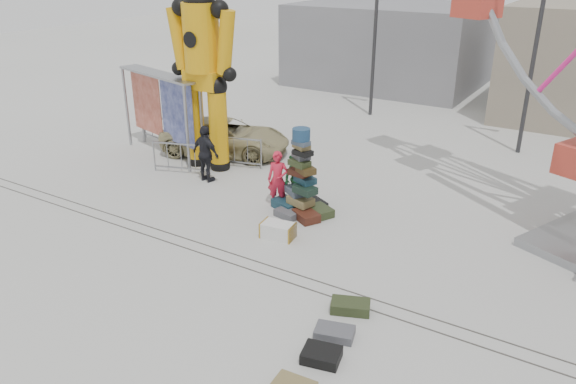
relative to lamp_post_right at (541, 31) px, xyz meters
The scene contains 20 objects.
ground 14.09m from the lamp_post_right, 103.39° to the right, with size 90.00×90.00×0.00m, color #9E9E99.
track_line_near 13.54m from the lamp_post_right, 104.01° to the right, with size 40.00×0.04×0.01m, color #47443F.
track_line_far 13.18m from the lamp_post_right, 104.46° to the right, with size 40.00×0.04×0.01m, color #47443F.
building_left 13.00m from the lamp_post_right, 135.30° to the left, with size 10.00×8.00×4.40m, color gray.
lamp_post_right is the anchor object (origin of this frame).
lamp_post_left 7.28m from the lamp_post_right, 164.05° to the left, with size 1.41×0.25×8.00m.
suitcase_tower 10.67m from the lamp_post_right, 116.27° to the right, with size 2.00×1.65×2.57m.
crash_test_dummy 11.80m from the lamp_post_right, 141.13° to the right, with size 2.68×1.19×6.78m.
banner_scaffold 13.63m from the lamp_post_right, 147.02° to the right, with size 4.30×1.76×3.09m.
steamer_trunk 12.20m from the lamp_post_right, 111.35° to the right, with size 0.88×0.51×0.41m, color silver.
row_case_0 13.43m from the lamp_post_right, 94.71° to the right, with size 0.83×0.48×0.23m, color #2F3A1D.
row_case_1 14.33m from the lamp_post_right, 93.93° to the right, with size 0.77×0.48×0.19m, color #55565C.
row_case_2 15.03m from the lamp_post_right, 93.28° to the right, with size 0.71×0.56×0.22m, color black.
barricade_dummy_a 14.56m from the lamp_post_right, 153.26° to the right, with size 2.00×0.10×1.10m, color gray, non-canonical shape.
barricade_dummy_b 13.28m from the lamp_post_right, 138.70° to the right, with size 2.00×0.10×1.10m, color gray, non-canonical shape.
barricade_dummy_c 11.55m from the lamp_post_right, 140.48° to the right, with size 2.00×0.10×1.10m, color gray, non-canonical shape.
pedestrian_red 10.97m from the lamp_post_right, 120.53° to the right, with size 0.62×0.41×1.71m, color red.
pedestrian_green 10.53m from the lamp_post_right, 119.57° to the right, with size 0.77×0.60×1.58m, color #175C2D.
pedestrian_black 12.41m from the lamp_post_right, 134.42° to the right, with size 1.12×0.47×1.91m, color black.
parked_suv 11.82m from the lamp_post_right, 147.77° to the right, with size 2.19×4.75×1.32m, color tan.
Camera 1 is at (6.15, -8.85, 7.05)m, focal length 35.00 mm.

